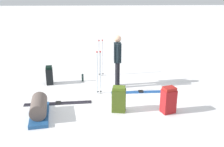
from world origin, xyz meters
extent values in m
plane|color=white|center=(0.00, 0.00, 0.00)|extent=(80.00, 80.00, 0.00)
cylinder|color=black|center=(-0.21, -0.81, 0.42)|extent=(0.14, 0.14, 0.85)
cylinder|color=black|center=(-0.21, -0.61, 0.42)|extent=(0.14, 0.14, 0.85)
cube|color=black|center=(-0.21, -0.71, 1.15)|extent=(0.23, 0.34, 0.60)
cylinder|color=black|center=(-0.22, -0.95, 1.18)|extent=(0.09, 0.09, 0.58)
cylinder|color=black|center=(-0.21, -0.47, 1.18)|extent=(0.09, 0.09, 0.58)
sphere|color=tan|center=(-0.21, -0.71, 1.59)|extent=(0.22, 0.22, 0.22)
cube|color=#1F539F|center=(-0.91, -0.13, 0.01)|extent=(1.84, 0.10, 0.02)
cube|color=black|center=(-0.91, -0.13, 0.04)|extent=(0.14, 0.06, 0.03)
cube|color=#1F539F|center=(-0.91, -0.23, 0.01)|extent=(1.84, 0.10, 0.02)
cube|color=black|center=(-0.91, -0.23, 0.04)|extent=(0.14, 0.06, 0.03)
cube|color=#242129|center=(1.54, 0.54, 0.01)|extent=(1.87, 0.18, 0.02)
cube|color=black|center=(1.54, 0.54, 0.04)|extent=(0.14, 0.07, 0.03)
cube|color=#242129|center=(1.55, 0.44, 0.01)|extent=(1.87, 0.18, 0.02)
cube|color=black|center=(1.55, 0.44, 0.04)|extent=(0.14, 0.07, 0.03)
cube|color=maroon|center=(-1.40, 1.15, 0.31)|extent=(0.41, 0.36, 0.62)
cube|color=#A71F1B|center=(-1.40, 1.15, 0.66)|extent=(0.37, 0.32, 0.08)
cube|color=#425419|center=(-0.13, 1.01, 0.30)|extent=(0.39, 0.32, 0.61)
cube|color=#496119|center=(-0.13, 1.01, 0.65)|extent=(0.35, 0.29, 0.08)
cube|color=black|center=(2.05, -1.06, 0.27)|extent=(0.26, 0.33, 0.54)
cube|color=black|center=(2.05, -1.06, 0.58)|extent=(0.24, 0.30, 0.08)
cylinder|color=#AABCC9|center=(0.33, -0.19, 0.64)|extent=(0.02, 0.02, 1.29)
sphere|color=#A51919|center=(0.33, -0.19, 1.32)|extent=(0.05, 0.05, 0.05)
cylinder|color=black|center=(0.33, -0.19, 0.06)|extent=(0.07, 0.07, 0.01)
cylinder|color=#AABCC9|center=(0.43, -0.16, 0.64)|extent=(0.02, 0.02, 1.29)
sphere|color=#A51919|center=(0.43, -0.16, 1.32)|extent=(0.05, 0.05, 0.05)
cylinder|color=black|center=(0.43, -0.16, 0.06)|extent=(0.07, 0.07, 0.01)
cylinder|color=#B1B3B8|center=(0.24, -1.85, 0.64)|extent=(0.02, 0.02, 1.29)
sphere|color=#A51919|center=(0.24, -1.85, 1.32)|extent=(0.05, 0.05, 0.05)
cylinder|color=black|center=(0.24, -1.85, 0.06)|extent=(0.07, 0.07, 0.01)
cylinder|color=#B1B3B8|center=(0.37, -1.81, 0.64)|extent=(0.02, 0.02, 1.29)
sphere|color=#A51919|center=(0.37, -1.81, 1.32)|extent=(0.05, 0.05, 0.05)
cylinder|color=black|center=(0.37, -1.81, 0.06)|extent=(0.07, 0.07, 0.01)
cube|color=#204F88|center=(1.90, 1.19, 0.04)|extent=(0.65, 1.32, 0.09)
cylinder|color=#5E514B|center=(1.90, 1.19, 0.29)|extent=(0.54, 0.93, 0.40)
cylinder|color=black|center=(0.95, -1.25, 0.13)|extent=(0.07, 0.07, 0.26)
camera|label=1|loc=(0.36, 6.91, 3.09)|focal=39.99mm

